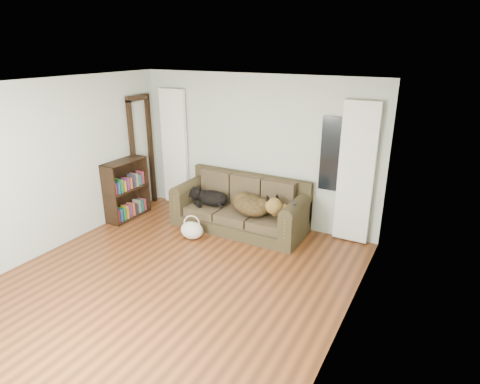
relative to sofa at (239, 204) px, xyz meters
The scene contains 15 objects.
floor 2.03m from the sofa, 89.32° to the right, with size 5.00×5.00×0.00m, color #452312.
ceiling 2.92m from the sofa, 89.32° to the right, with size 5.00×5.00×0.00m, color white.
wall_back 1.00m from the sofa, 87.45° to the left, with size 4.50×0.04×2.60m, color #B1B7AC.
wall_left 3.10m from the sofa, 138.43° to the right, with size 0.04×5.00×2.60m, color #B1B7AC.
wall_right 3.13m from the sofa, 40.98° to the right, with size 0.04×5.00×2.60m, color #B1B7AC.
curtain_left 1.87m from the sofa, 165.14° to the left, with size 0.55×0.08×2.25m, color white.
curtain_right 2.00m from the sofa, 13.71° to the left, with size 0.55×0.08×2.25m, color white.
window_pane 1.82m from the sofa, 18.57° to the left, with size 0.50×0.03×1.20m, color black.
door_casing 2.26m from the sofa, behind, with size 0.07×0.60×2.10m, color black.
sofa is the anchor object (origin of this frame).
dog_black_lab 0.57m from the sofa, behind, with size 0.59×0.41×0.25m, color black.
dog_shepherd 0.31m from the sofa, ahead, with size 0.79×0.56×0.35m, color black.
tv_remote 1.09m from the sofa, ahead, with size 0.05×0.20×0.02m, color black.
tote_bag 0.93m from the sofa, 124.63° to the right, with size 0.40×0.31×0.29m, color beige.
bookshelf 2.14m from the sofa, 165.17° to the right, with size 0.33×0.87×1.09m, color black.
Camera 1 is at (3.05, -3.66, 3.04)m, focal length 30.00 mm.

